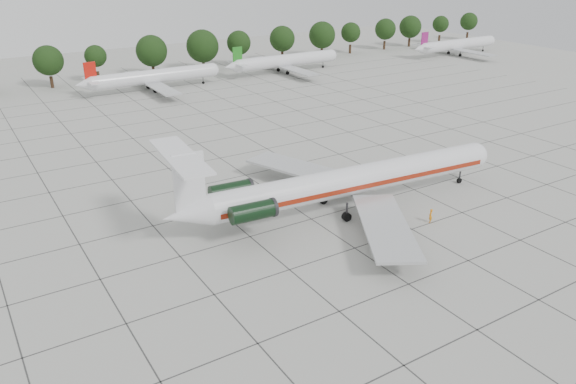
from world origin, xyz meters
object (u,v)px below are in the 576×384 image
(main_airliner, at_px, (340,183))
(ground_crew, at_px, (430,216))
(bg_airliner_c, at_px, (154,77))
(bg_airliner_e, at_px, (457,45))
(bg_airliner_d, at_px, (286,61))

(main_airliner, xyz_separation_m, ground_crew, (6.89, -7.94, -2.76))
(main_airliner, height_order, bg_airliner_c, main_airliner)
(ground_crew, distance_m, bg_airliner_e, 112.95)
(bg_airliner_d, bearing_deg, main_airliner, -117.33)
(main_airliner, xyz_separation_m, bg_airliner_e, (92.01, 66.28, -0.68))
(main_airliner, xyz_separation_m, bg_airliner_d, (36.85, 71.30, -0.68))
(main_airliner, distance_m, bg_airliner_e, 113.40)
(bg_airliner_d, height_order, bg_airliner_e, same)
(main_airliner, height_order, bg_airliner_d, main_airliner)
(main_airliner, relative_size, ground_crew, 26.28)
(ground_crew, xyz_separation_m, bg_airliner_e, (85.12, 74.22, 2.09))
(ground_crew, xyz_separation_m, bg_airliner_c, (-4.07, 78.45, 2.09))
(ground_crew, height_order, bg_airliner_c, bg_airliner_c)
(ground_crew, relative_size, bg_airliner_c, 0.06)
(ground_crew, height_order, bg_airliner_e, bg_airliner_e)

